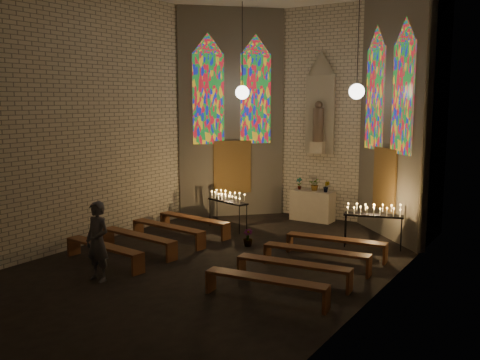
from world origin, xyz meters
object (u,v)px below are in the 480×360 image
at_px(aisle_flower_pot, 248,238).
at_px(visitor, 98,241).
at_px(votive_stand_right, 374,212).
at_px(votive_stand_left, 228,199).
at_px(altar, 312,206).

bearing_deg(aisle_flower_pot, visitor, -107.66).
distance_m(aisle_flower_pot, votive_stand_right, 3.46).
distance_m(aisle_flower_pot, votive_stand_left, 2.14).
bearing_deg(votive_stand_right, votive_stand_left, 168.75).
distance_m(altar, votive_stand_left, 3.07).
bearing_deg(aisle_flower_pot, votive_stand_left, 139.50).
relative_size(votive_stand_right, visitor, 0.90).
bearing_deg(altar, visitor, -100.50).
relative_size(aisle_flower_pot, visitor, 0.26).
xyz_separation_m(altar, visitor, (-1.48, -8.00, 0.39)).
height_order(votive_stand_left, visitor, visitor).
bearing_deg(visitor, votive_stand_right, 56.73).
height_order(aisle_flower_pot, votive_stand_left, votive_stand_left).
distance_m(votive_stand_left, votive_stand_right, 4.48).
xyz_separation_m(aisle_flower_pot, votive_stand_right, (2.94, 1.66, 0.75)).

